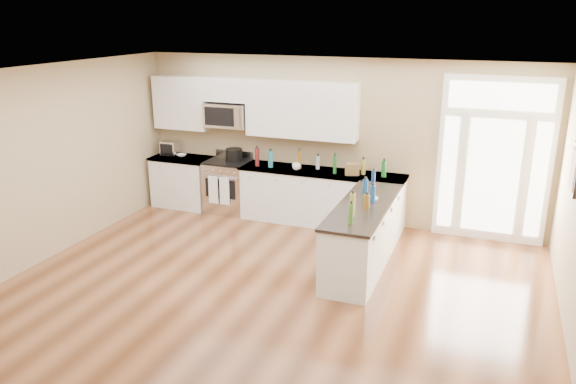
{
  "coord_description": "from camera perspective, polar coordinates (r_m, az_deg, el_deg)",
  "views": [
    {
      "loc": [
        2.55,
        -5.05,
        3.46
      ],
      "look_at": [
        -0.12,
        2.0,
        1.07
      ],
      "focal_mm": 35.0,
      "sensor_mm": 36.0,
      "label": 1
    }
  ],
  "objects": [
    {
      "name": "back_cabinet_left",
      "position": [
        10.72,
        -10.61,
        0.91
      ],
      "size": [
        1.1,
        0.66,
        0.94
      ],
      "color": "white",
      "rests_on": "ground"
    },
    {
      "name": "stockpot",
      "position": [
        10.14,
        -5.51,
        3.84
      ],
      "size": [
        0.36,
        0.36,
        0.23
      ],
      "primitive_type": "cylinder",
      "rotation": [
        0.0,
        0.0,
        0.23
      ],
      "color": "black",
      "rests_on": "kitchen_range"
    },
    {
      "name": "microwave",
      "position": [
        10.07,
        -6.19,
        7.77
      ],
      "size": [
        0.78,
        0.41,
        0.42
      ],
      "color": "silver",
      "rests_on": "room_shell"
    },
    {
      "name": "peninsula_cabinet",
      "position": [
        8.06,
        7.6,
        -4.62
      ],
      "size": [
        0.69,
        2.32,
        0.94
      ],
      "color": "white",
      "rests_on": "ground"
    },
    {
      "name": "entry_door",
      "position": [
        9.26,
        20.18,
        3.02
      ],
      "size": [
        1.7,
        0.1,
        2.6
      ],
      "color": "white",
      "rests_on": "ground"
    },
    {
      "name": "back_cabinet_right",
      "position": [
        9.63,
        3.37,
        -0.72
      ],
      "size": [
        2.85,
        0.66,
        0.94
      ],
      "color": "white",
      "rests_on": "ground"
    },
    {
      "name": "cup_counter",
      "position": [
        9.52,
        0.85,
        2.6
      ],
      "size": [
        0.18,
        0.18,
        0.11
      ],
      "primitive_type": "imported",
      "rotation": [
        0.0,
        0.0,
        0.33
      ],
      "color": "white",
      "rests_on": "back_cabinet_right"
    },
    {
      "name": "bowl_peninsula",
      "position": [
        8.03,
        8.55,
        -0.69
      ],
      "size": [
        0.18,
        0.18,
        0.05
      ],
      "primitive_type": "imported",
      "rotation": [
        0.0,
        0.0,
        -0.1
      ],
      "color": "white",
      "rests_on": "peninsula_cabinet"
    },
    {
      "name": "upper_cabinet_right",
      "position": [
        9.54,
        1.39,
        8.33
      ],
      "size": [
        1.94,
        0.33,
        0.95
      ],
      "primitive_type": "cube",
      "color": "white",
      "rests_on": "room_shell"
    },
    {
      "name": "bowl_left",
      "position": [
        10.63,
        -10.78,
        3.68
      ],
      "size": [
        0.22,
        0.22,
        0.04
      ],
      "primitive_type": "imported",
      "rotation": [
        0.0,
        0.0,
        -0.38
      ],
      "color": "white",
      "rests_on": "back_cabinet_left"
    },
    {
      "name": "cardboard_box",
      "position": [
        9.29,
        6.53,
        2.34
      ],
      "size": [
        0.27,
        0.23,
        0.19
      ],
      "primitive_type": "cube",
      "rotation": [
        0.0,
        0.0,
        0.3
      ],
      "color": "brown",
      "rests_on": "back_cabinet_right"
    },
    {
      "name": "toaster_oven",
      "position": [
        10.77,
        -11.92,
        4.4
      ],
      "size": [
        0.32,
        0.25,
        0.26
      ],
      "primitive_type": "cube",
      "rotation": [
        0.0,
        0.0,
        0.04
      ],
      "color": "silver",
      "rests_on": "back_cabinet_left"
    },
    {
      "name": "ground",
      "position": [
        6.63,
        -5.31,
        -13.95
      ],
      "size": [
        8.0,
        8.0,
        0.0
      ],
      "primitive_type": "plane",
      "color": "#562F18"
    },
    {
      "name": "wall_art_near",
      "position": [
        7.52,
        27.13,
        2.09
      ],
      "size": [
        0.05,
        0.58,
        0.58
      ],
      "color": "black",
      "rests_on": "room_shell"
    },
    {
      "name": "kitchen_range",
      "position": [
        10.26,
        -6.08,
        0.6
      ],
      "size": [
        0.76,
        0.68,
        1.08
      ],
      "color": "silver",
      "rests_on": "ground"
    },
    {
      "name": "counter_bottles",
      "position": [
        8.73,
        4.65,
        1.69
      ],
      "size": [
        2.39,
        2.45,
        0.32
      ],
      "color": "#19591E",
      "rests_on": "back_cabinet_right"
    },
    {
      "name": "upper_cabinet_short",
      "position": [
        10.04,
        -6.17,
        10.28
      ],
      "size": [
        0.82,
        0.33,
        0.4
      ],
      "primitive_type": "cube",
      "color": "white",
      "rests_on": "room_shell"
    },
    {
      "name": "upper_cabinet_left",
      "position": [
        10.52,
        -10.71,
        8.91
      ],
      "size": [
        1.04,
        0.33,
        0.95
      ],
      "primitive_type": "cube",
      "color": "white",
      "rests_on": "room_shell"
    },
    {
      "name": "room_shell",
      "position": [
        5.92,
        -5.77,
        0.3
      ],
      "size": [
        8.0,
        8.0,
        8.0
      ],
      "color": "tan",
      "rests_on": "ground"
    }
  ]
}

